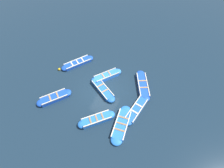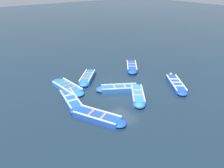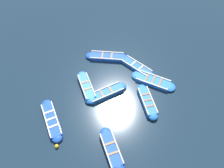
{
  "view_description": "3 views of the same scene",
  "coord_description": "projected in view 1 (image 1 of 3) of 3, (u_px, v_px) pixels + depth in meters",
  "views": [
    {
      "loc": [
        8.73,
        4.67,
        13.53
      ],
      "look_at": [
        -0.65,
        0.58,
        0.51
      ],
      "focal_mm": 28.0,
      "sensor_mm": 36.0,
      "label": 1
    },
    {
      "loc": [
        -11.16,
        9.15,
        7.7
      ],
      "look_at": [
        0.53,
        0.23,
        0.46
      ],
      "focal_mm": 35.0,
      "sensor_mm": 36.0,
      "label": 2
    },
    {
      "loc": [
        5.43,
        -8.18,
        14.05
      ],
      "look_at": [
        0.0,
        0.83,
        0.24
      ],
      "focal_mm": 35.0,
      "sensor_mm": 36.0,
      "label": 3
    }
  ],
  "objects": [
    {
      "name": "ground_plane",
      "position": [
        104.0,
        90.0,
        16.74
      ],
      "size": [
        120.0,
        120.0,
        0.0
      ],
      "primitive_type": "plane",
      "color": "#162838"
    },
    {
      "name": "boat_near_quay",
      "position": [
        121.0,
        124.0,
        14.4
      ],
      "size": [
        3.75,
        1.31,
        0.35
      ],
      "color": "blue",
      "rests_on": "ground"
    },
    {
      "name": "boat_drifting",
      "position": [
        107.0,
        76.0,
        17.58
      ],
      "size": [
        3.05,
        2.63,
        0.47
      ],
      "color": "blue",
      "rests_on": "ground"
    },
    {
      "name": "boat_alongside",
      "position": [
        136.0,
        109.0,
        15.27
      ],
      "size": [
        3.61,
        1.39,
        0.35
      ],
      "color": "#1E59AD",
      "rests_on": "ground"
    },
    {
      "name": "boat_bow_out",
      "position": [
        54.0,
        98.0,
        15.98
      ],
      "size": [
        3.01,
        2.66,
        0.45
      ],
      "color": "#1947B7",
      "rests_on": "ground"
    },
    {
      "name": "boat_far_corner",
      "position": [
        103.0,
        89.0,
        16.61
      ],
      "size": [
        2.49,
        3.4,
        0.4
      ],
      "color": "#1E59AD",
      "rests_on": "ground"
    },
    {
      "name": "boat_tucked",
      "position": [
        143.0,
        85.0,
        16.92
      ],
      "size": [
        3.79,
        2.42,
        0.38
      ],
      "color": "#1947B7",
      "rests_on": "ground"
    },
    {
      "name": "boat_stern_in",
      "position": [
        97.0,
        119.0,
        14.62
      ],
      "size": [
        2.81,
        2.82,
        0.46
      ],
      "color": "blue",
      "rests_on": "ground"
    },
    {
      "name": "boat_broadside",
      "position": [
        78.0,
        63.0,
        18.79
      ],
      "size": [
        3.44,
        2.72,
        0.38
      ],
      "color": "#1947B7",
      "rests_on": "ground"
    },
    {
      "name": "buoy_orange_near",
      "position": [
        59.0,
        69.0,
        18.26
      ],
      "size": [
        0.26,
        0.26,
        0.26
      ],
      "primitive_type": "sphere",
      "color": "#EAB214",
      "rests_on": "ground"
    }
  ]
}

